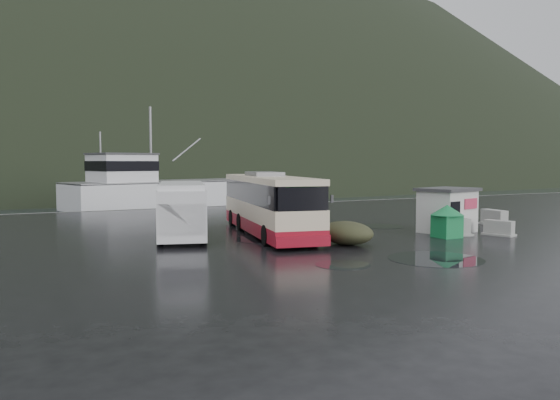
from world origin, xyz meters
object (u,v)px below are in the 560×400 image
jersey_barrier_c (494,225)px  dome_tent (346,245)px  coach_bus (269,234)px  waste_bin_right (447,237)px  waste_bin_left (301,238)px  fishing_trawler (179,200)px  jersey_barrier_a (499,235)px  jersey_barrier_b (457,234)px  ticket_kiosk (447,232)px  white_van (182,239)px

jersey_barrier_c → dome_tent: bearing=-169.0°
coach_bus → waste_bin_right: 8.74m
waste_bin_left → fishing_trawler: (2.48, 28.37, 0.00)m
jersey_barrier_a → waste_bin_right: bearing=167.1°
waste_bin_left → dome_tent: (0.70, -2.85, 0.00)m
dome_tent → jersey_barrier_b: 6.93m
jersey_barrier_a → jersey_barrier_b: (-1.54, 1.27, 0.00)m
waste_bin_right → waste_bin_left: bearing=153.4°
dome_tent → fishing_trawler: 31.27m
jersey_barrier_c → coach_bus: bearing=170.0°
waste_bin_right → dome_tent: waste_bin_right is taller
waste_bin_left → jersey_barrier_b: waste_bin_left is taller
jersey_barrier_b → fishing_trawler: (-5.15, 30.94, 0.00)m
ticket_kiosk → white_van: bearing=149.3°
jersey_barrier_c → fishing_trawler: fishing_trawler is taller
white_van → jersey_barrier_a: (14.36, -6.16, 0.00)m
coach_bus → dome_tent: size_ratio=4.23×
ticket_kiosk → jersey_barrier_a: bearing=-70.7°
waste_bin_left → coach_bus: bearing=114.1°
ticket_kiosk → jersey_barrier_b: ticket_kiosk is taller
ticket_kiosk → jersey_barrier_b: 0.88m
white_van → ticket_kiosk: 13.60m
waste_bin_right → coach_bus: bearing=145.0°
waste_bin_right → jersey_barrier_b: 1.43m
fishing_trawler → ticket_kiosk: bearing=-95.0°
jersey_barrier_b → jersey_barrier_c: jersey_barrier_c is taller
white_van → fishing_trawler: size_ratio=0.25×
white_van → waste_bin_left: 5.69m
waste_bin_left → jersey_barrier_c: size_ratio=0.87×
coach_bus → dome_tent: coach_bus is taller
ticket_kiosk → jersey_barrier_a: 2.54m
coach_bus → jersey_barrier_c: (13.40, -2.37, 0.00)m
waste_bin_right → jersey_barrier_b: bearing=25.5°
jersey_barrier_b → fishing_trawler: bearing=99.5°
coach_bus → jersey_barrier_a: 11.48m
dome_tent → ticket_kiosk: size_ratio=0.90×
jersey_barrier_c → fishing_trawler: (-10.10, 28.91, 0.00)m
white_van → waste_bin_right: size_ratio=4.05×
ticket_kiosk → fishing_trawler: bearing=86.6°
coach_bus → jersey_barrier_c: size_ratio=6.34×
dome_tent → jersey_barrier_b: bearing=2.4°
white_van → ticket_kiosk: (12.99, -4.03, 0.00)m
fishing_trawler → jersey_barrier_b: bearing=-95.6°
waste_bin_right → jersey_barrier_c: waste_bin_right is taller
coach_bus → waste_bin_right: bearing=-23.6°
white_van → jersey_barrier_a: white_van is taller
jersey_barrier_b → jersey_barrier_a: bearing=-39.4°
jersey_barrier_b → coach_bus: bearing=152.5°
white_van → waste_bin_right: bearing=-8.6°
jersey_barrier_a → fishing_trawler: (-6.69, 32.20, 0.00)m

